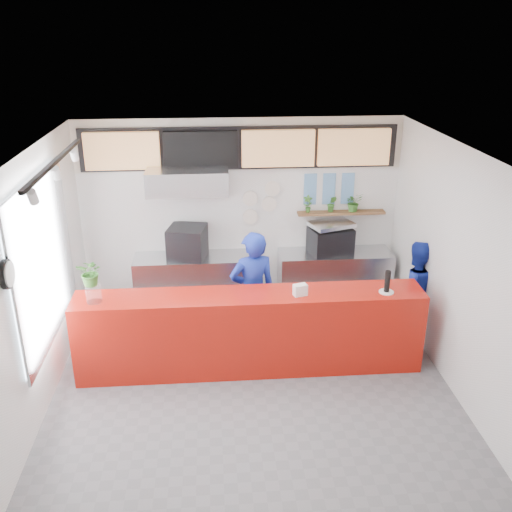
% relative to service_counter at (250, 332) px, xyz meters
% --- Properties ---
extents(floor, '(5.00, 5.00, 0.00)m').
position_rel_service_counter_xyz_m(floor, '(0.00, -0.40, -0.55)').
color(floor, slate).
rests_on(floor, ground).
extents(ceiling, '(5.00, 5.00, 0.00)m').
position_rel_service_counter_xyz_m(ceiling, '(0.00, -0.40, 2.45)').
color(ceiling, silver).
extents(wall_back, '(5.00, 0.00, 5.00)m').
position_rel_service_counter_xyz_m(wall_back, '(0.00, 2.10, 0.95)').
color(wall_back, white).
rests_on(wall_back, ground).
extents(wall_left, '(0.00, 5.00, 5.00)m').
position_rel_service_counter_xyz_m(wall_left, '(-2.50, -0.40, 0.95)').
color(wall_left, white).
rests_on(wall_left, ground).
extents(wall_right, '(0.00, 5.00, 5.00)m').
position_rel_service_counter_xyz_m(wall_right, '(2.50, -0.40, 0.95)').
color(wall_right, white).
rests_on(wall_right, ground).
extents(service_counter, '(4.50, 0.60, 1.10)m').
position_rel_service_counter_xyz_m(service_counter, '(0.00, 0.00, 0.00)').
color(service_counter, '#AA160C').
rests_on(service_counter, ground).
extents(cream_band, '(5.00, 0.02, 0.80)m').
position_rel_service_counter_xyz_m(cream_band, '(0.00, 2.09, 2.05)').
color(cream_band, beige).
rests_on(cream_band, wall_back).
extents(prep_bench, '(1.80, 0.60, 0.90)m').
position_rel_service_counter_xyz_m(prep_bench, '(-0.80, 1.80, -0.10)').
color(prep_bench, '#B2B5BA').
rests_on(prep_bench, ground).
extents(panini_oven, '(0.65, 0.65, 0.49)m').
position_rel_service_counter_xyz_m(panini_oven, '(-0.85, 1.80, 0.60)').
color(panini_oven, black).
rests_on(panini_oven, prep_bench).
extents(extraction_hood, '(1.20, 0.70, 0.35)m').
position_rel_service_counter_xyz_m(extraction_hood, '(-0.80, 1.75, 1.60)').
color(extraction_hood, '#B2B5BA').
rests_on(extraction_hood, ceiling).
extents(hood_lip, '(1.20, 0.69, 0.31)m').
position_rel_service_counter_xyz_m(hood_lip, '(-0.80, 1.75, 1.40)').
color(hood_lip, '#B2B5BA').
rests_on(hood_lip, ceiling).
extents(right_bench, '(1.80, 0.60, 0.90)m').
position_rel_service_counter_xyz_m(right_bench, '(1.50, 1.80, -0.10)').
color(right_bench, '#B2B5BA').
rests_on(right_bench, ground).
extents(espresso_machine, '(0.73, 0.59, 0.41)m').
position_rel_service_counter_xyz_m(espresso_machine, '(1.40, 1.80, 0.56)').
color(espresso_machine, black).
rests_on(espresso_machine, right_bench).
extents(espresso_tray, '(0.77, 0.65, 0.06)m').
position_rel_service_counter_xyz_m(espresso_tray, '(1.40, 1.80, 0.83)').
color(espresso_tray, silver).
rests_on(espresso_tray, espresso_machine).
extents(herb_shelf, '(1.40, 0.18, 0.04)m').
position_rel_service_counter_xyz_m(herb_shelf, '(1.60, 2.00, 0.95)').
color(herb_shelf, brown).
rests_on(herb_shelf, wall_back).
extents(menu_board_far_left, '(1.10, 0.10, 0.55)m').
position_rel_service_counter_xyz_m(menu_board_far_left, '(-1.75, 1.98, 2.00)').
color(menu_board_far_left, tan).
rests_on(menu_board_far_left, wall_back).
extents(menu_board_mid_left, '(1.10, 0.10, 0.55)m').
position_rel_service_counter_xyz_m(menu_board_mid_left, '(-0.59, 1.98, 2.00)').
color(menu_board_mid_left, black).
rests_on(menu_board_mid_left, wall_back).
extents(menu_board_mid_right, '(1.10, 0.10, 0.55)m').
position_rel_service_counter_xyz_m(menu_board_mid_right, '(0.57, 1.98, 2.00)').
color(menu_board_mid_right, tan).
rests_on(menu_board_mid_right, wall_back).
extents(menu_board_far_right, '(1.10, 0.10, 0.55)m').
position_rel_service_counter_xyz_m(menu_board_far_right, '(1.73, 1.98, 2.00)').
color(menu_board_far_right, tan).
rests_on(menu_board_far_right, wall_back).
extents(soffit, '(4.80, 0.04, 0.65)m').
position_rel_service_counter_xyz_m(soffit, '(0.00, 2.06, 2.00)').
color(soffit, black).
rests_on(soffit, wall_back).
extents(window_pane, '(0.04, 2.20, 1.90)m').
position_rel_service_counter_xyz_m(window_pane, '(-2.47, -0.10, 1.15)').
color(window_pane, silver).
rests_on(window_pane, wall_left).
extents(window_frame, '(0.03, 2.30, 2.00)m').
position_rel_service_counter_xyz_m(window_frame, '(-2.45, -0.10, 1.15)').
color(window_frame, '#B2B5BA').
rests_on(window_frame, wall_left).
extents(wall_clock_rim, '(0.05, 0.30, 0.30)m').
position_rel_service_counter_xyz_m(wall_clock_rim, '(-2.46, -1.30, 1.50)').
color(wall_clock_rim, black).
rests_on(wall_clock_rim, wall_left).
extents(wall_clock_face, '(0.02, 0.26, 0.26)m').
position_rel_service_counter_xyz_m(wall_clock_face, '(-2.43, -1.30, 1.50)').
color(wall_clock_face, white).
rests_on(wall_clock_face, wall_left).
extents(track_rail, '(0.05, 2.40, 0.04)m').
position_rel_service_counter_xyz_m(track_rail, '(-2.10, -0.40, 2.39)').
color(track_rail, black).
rests_on(track_rail, ceiling).
extents(dec_plate_a, '(0.24, 0.03, 0.24)m').
position_rel_service_counter_xyz_m(dec_plate_a, '(0.15, 2.07, 1.20)').
color(dec_plate_a, silver).
rests_on(dec_plate_a, wall_back).
extents(dec_plate_b, '(0.24, 0.03, 0.24)m').
position_rel_service_counter_xyz_m(dec_plate_b, '(0.45, 2.07, 1.10)').
color(dec_plate_b, silver).
rests_on(dec_plate_b, wall_back).
extents(dec_plate_c, '(0.24, 0.03, 0.24)m').
position_rel_service_counter_xyz_m(dec_plate_c, '(0.15, 2.07, 0.90)').
color(dec_plate_c, silver).
rests_on(dec_plate_c, wall_back).
extents(dec_plate_d, '(0.24, 0.03, 0.24)m').
position_rel_service_counter_xyz_m(dec_plate_d, '(0.50, 2.07, 1.35)').
color(dec_plate_d, silver).
rests_on(dec_plate_d, wall_back).
extents(photo_frame_a, '(0.20, 0.02, 0.25)m').
position_rel_service_counter_xyz_m(photo_frame_a, '(1.10, 2.08, 1.45)').
color(photo_frame_a, '#598CBF').
rests_on(photo_frame_a, wall_back).
extents(photo_frame_b, '(0.20, 0.02, 0.25)m').
position_rel_service_counter_xyz_m(photo_frame_b, '(1.40, 2.08, 1.45)').
color(photo_frame_b, '#598CBF').
rests_on(photo_frame_b, wall_back).
extents(photo_frame_c, '(0.20, 0.02, 0.25)m').
position_rel_service_counter_xyz_m(photo_frame_c, '(1.70, 2.08, 1.45)').
color(photo_frame_c, '#598CBF').
rests_on(photo_frame_c, wall_back).
extents(photo_frame_d, '(0.20, 0.02, 0.25)m').
position_rel_service_counter_xyz_m(photo_frame_d, '(1.10, 2.08, 1.20)').
color(photo_frame_d, '#598CBF').
rests_on(photo_frame_d, wall_back).
extents(photo_frame_e, '(0.20, 0.02, 0.25)m').
position_rel_service_counter_xyz_m(photo_frame_e, '(1.40, 2.08, 1.20)').
color(photo_frame_e, '#598CBF').
rests_on(photo_frame_e, wall_back).
extents(photo_frame_f, '(0.20, 0.02, 0.25)m').
position_rel_service_counter_xyz_m(photo_frame_f, '(1.70, 2.08, 1.20)').
color(photo_frame_f, '#598CBF').
rests_on(photo_frame_f, wall_back).
extents(staff_center, '(0.72, 0.55, 1.76)m').
position_rel_service_counter_xyz_m(staff_center, '(0.07, 0.48, 0.33)').
color(staff_center, '#152996').
rests_on(staff_center, ground).
extents(staff_right, '(0.74, 0.59, 1.50)m').
position_rel_service_counter_xyz_m(staff_right, '(2.40, 0.64, 0.20)').
color(staff_right, '#152996').
rests_on(staff_right, ground).
extents(herb_a, '(0.16, 0.12, 0.28)m').
position_rel_service_counter_xyz_m(herb_a, '(1.06, 2.00, 1.11)').
color(herb_a, '#366D26').
rests_on(herb_a, herb_shelf).
extents(herb_b, '(0.17, 0.14, 0.26)m').
position_rel_service_counter_xyz_m(herb_b, '(1.44, 2.00, 1.10)').
color(herb_b, '#366D26').
rests_on(herb_b, herb_shelf).
extents(herb_c, '(0.33, 0.30, 0.30)m').
position_rel_service_counter_xyz_m(herb_c, '(1.79, 2.00, 1.12)').
color(herb_c, '#366D26').
rests_on(herb_c, herb_shelf).
extents(glass_vase, '(0.25, 0.25, 0.24)m').
position_rel_service_counter_xyz_m(glass_vase, '(-1.94, -0.06, 0.67)').
color(glass_vase, white).
rests_on(glass_vase, service_counter).
extents(basil_vase, '(0.38, 0.35, 0.35)m').
position_rel_service_counter_xyz_m(basil_vase, '(-1.94, -0.06, 0.95)').
color(basil_vase, '#366D26').
rests_on(basil_vase, glass_vase).
extents(napkin_holder, '(0.19, 0.15, 0.15)m').
position_rel_service_counter_xyz_m(napkin_holder, '(0.63, -0.08, 0.62)').
color(napkin_holder, white).
rests_on(napkin_holder, service_counter).
extents(white_plate, '(0.24, 0.24, 0.01)m').
position_rel_service_counter_xyz_m(white_plate, '(1.75, -0.09, 0.56)').
color(white_plate, white).
rests_on(white_plate, service_counter).
extents(pepper_mill, '(0.09, 0.09, 0.28)m').
position_rel_service_counter_xyz_m(pepper_mill, '(1.75, -0.09, 0.71)').
color(pepper_mill, black).
rests_on(pepper_mill, white_plate).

